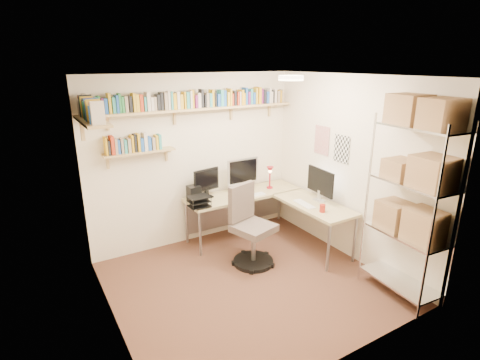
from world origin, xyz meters
TOP-DOWN VIEW (x-y plane):
  - ground at (0.00, 0.00)m, footprint 3.20×3.20m
  - room_shell at (0.00, 0.00)m, footprint 3.24×3.04m
  - wall_shelves at (-0.43, 1.30)m, footprint 3.12×1.09m
  - corner_desk at (0.69, 0.95)m, footprint 1.90×1.81m
  - office_chair at (0.29, 0.43)m, footprint 0.60×0.61m
  - wire_rack at (1.42, -1.12)m, footprint 0.52×0.95m

SIDE VIEW (x-z plane):
  - ground at x=0.00m, z-range 0.00..0.00m
  - office_chair at x=0.29m, z-range -0.09..1.01m
  - corner_desk at x=0.69m, z-range 0.09..1.32m
  - wire_rack at x=1.42m, z-range 0.32..2.64m
  - room_shell at x=0.00m, z-range 0.29..2.81m
  - wall_shelves at x=-0.43m, z-range 1.63..2.42m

